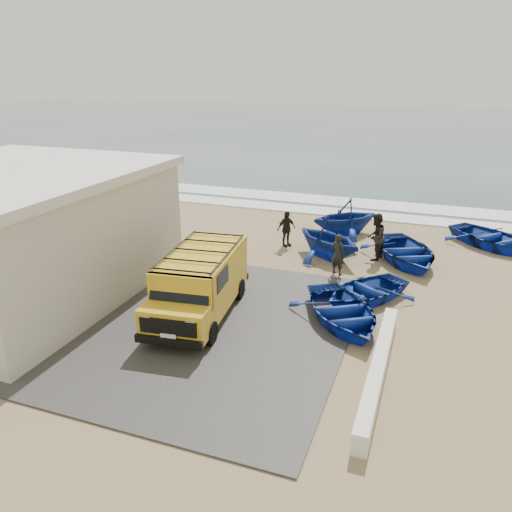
% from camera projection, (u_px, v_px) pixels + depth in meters
% --- Properties ---
extents(ground, '(160.00, 160.00, 0.00)m').
position_uv_depth(ground, '(240.00, 300.00, 16.96)').
color(ground, '#947C55').
extents(slab, '(12.00, 10.00, 0.05)m').
position_uv_depth(slab, '(158.00, 316.00, 15.84)').
color(slab, '#403D3B').
rests_on(slab, ground).
extents(ocean, '(180.00, 88.00, 0.01)m').
position_uv_depth(ocean, '(397.00, 128.00, 66.16)').
color(ocean, '#385166').
rests_on(ocean, ground).
extents(surf_line, '(180.00, 1.60, 0.06)m').
position_uv_depth(surf_line, '(321.00, 211.00, 27.49)').
color(surf_line, white).
rests_on(surf_line, ground).
extents(surf_wash, '(180.00, 2.20, 0.04)m').
position_uv_depth(surf_wash, '(330.00, 201.00, 29.69)').
color(surf_wash, white).
rests_on(surf_wash, ground).
extents(building, '(8.40, 9.40, 4.30)m').
position_uv_depth(building, '(11.00, 233.00, 16.86)').
color(building, silver).
rests_on(building, ground).
extents(parapet, '(0.35, 6.00, 0.55)m').
position_uv_depth(parapet, '(378.00, 368.00, 12.61)').
color(parapet, silver).
rests_on(parapet, ground).
extents(van, '(2.49, 5.12, 2.11)m').
position_uv_depth(van, '(200.00, 282.00, 15.59)').
color(van, gold).
rests_on(van, ground).
extents(boat_near_left, '(4.35, 4.69, 0.79)m').
position_uv_depth(boat_near_left, '(342.00, 311.00, 15.29)').
color(boat_near_left, navy).
rests_on(boat_near_left, ground).
extents(boat_near_right, '(3.92, 4.17, 0.70)m').
position_uv_depth(boat_near_right, '(365.00, 290.00, 16.85)').
color(boat_near_right, navy).
rests_on(boat_near_right, ground).
extents(boat_mid_left, '(4.28, 4.15, 1.72)m').
position_uv_depth(boat_mid_left, '(328.00, 238.00, 20.51)').
color(boat_mid_left, navy).
rests_on(boat_mid_left, ground).
extents(boat_mid_right, '(4.51, 5.09, 0.87)m').
position_uv_depth(boat_mid_right, '(406.00, 252.00, 20.18)').
color(boat_mid_right, navy).
rests_on(boat_mid_right, ground).
extents(boat_far_left, '(4.35, 4.30, 1.73)m').
position_uv_depth(boat_far_left, '(345.00, 217.00, 23.43)').
color(boat_far_left, navy).
rests_on(boat_far_left, ground).
extents(boat_far_right, '(4.93, 4.86, 0.84)m').
position_uv_depth(boat_far_right, '(492.00, 238.00, 21.87)').
color(boat_far_right, navy).
rests_on(boat_far_right, ground).
extents(fisherman_front, '(0.70, 0.60, 1.61)m').
position_uv_depth(fisherman_front, '(338.00, 254.00, 18.83)').
color(fisherman_front, black).
rests_on(fisherman_front, ground).
extents(fisherman_middle, '(0.91, 1.07, 1.95)m').
position_uv_depth(fisherman_middle, '(376.00, 237.00, 20.26)').
color(fisherman_middle, black).
rests_on(fisherman_middle, ground).
extents(fisherman_back, '(0.88, 0.97, 1.59)m').
position_uv_depth(fisherman_back, '(286.00, 229.00, 21.87)').
color(fisherman_back, black).
rests_on(fisherman_back, ground).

